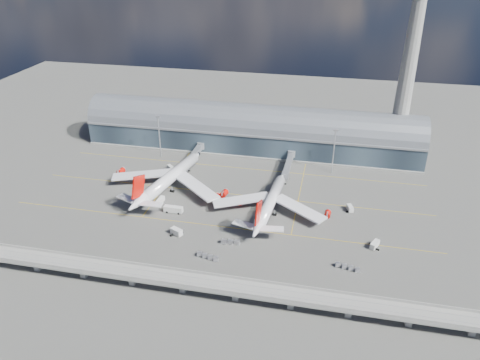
% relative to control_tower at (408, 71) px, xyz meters
% --- Properties ---
extents(ground, '(500.00, 500.00, 0.00)m').
position_rel_control_tower_xyz_m(ground, '(-85.00, -83.00, -51.64)').
color(ground, '#474744').
rests_on(ground, ground).
extents(taxi_lines, '(200.00, 80.12, 0.01)m').
position_rel_control_tower_xyz_m(taxi_lines, '(-85.00, -60.89, -51.63)').
color(taxi_lines, gold).
rests_on(taxi_lines, ground).
extents(terminal, '(200.00, 30.00, 28.00)m').
position_rel_control_tower_xyz_m(terminal, '(-85.00, -5.01, -40.30)').
color(terminal, '#1E2933').
rests_on(terminal, ground).
extents(control_tower, '(19.00, 19.00, 103.00)m').
position_rel_control_tower_xyz_m(control_tower, '(0.00, 0.00, 0.00)').
color(control_tower, gray).
rests_on(control_tower, ground).
extents(guideway, '(220.00, 8.50, 7.20)m').
position_rel_control_tower_xyz_m(guideway, '(-85.00, -138.00, -46.34)').
color(guideway, gray).
rests_on(guideway, ground).
extents(floodlight_mast_left, '(3.00, 0.70, 25.70)m').
position_rel_control_tower_xyz_m(floodlight_mast_left, '(-135.00, -28.00, -38.00)').
color(floodlight_mast_left, gray).
rests_on(floodlight_mast_left, ground).
extents(floodlight_mast_right, '(3.00, 0.70, 25.70)m').
position_rel_control_tower_xyz_m(floodlight_mast_right, '(-35.00, -28.00, -38.00)').
color(floodlight_mast_right, gray).
rests_on(floodlight_mast_right, ground).
extents(airliner_left, '(64.48, 67.89, 20.79)m').
position_rel_control_tower_xyz_m(airliner_left, '(-116.85, -65.18, -45.70)').
color(airliner_left, white).
rests_on(airliner_left, ground).
extents(airliner_right, '(57.24, 59.84, 18.97)m').
position_rel_control_tower_xyz_m(airliner_right, '(-62.21, -76.28, -46.72)').
color(airliner_right, white).
rests_on(airliner_right, ground).
extents(jet_bridge_left, '(4.40, 28.00, 7.25)m').
position_rel_control_tower_xyz_m(jet_bridge_left, '(-112.92, -29.88, -46.46)').
color(jet_bridge_left, gray).
rests_on(jet_bridge_left, ground).
extents(jet_bridge_right, '(4.40, 32.00, 7.25)m').
position_rel_control_tower_xyz_m(jet_bridge_right, '(-58.59, -31.82, -46.46)').
color(jet_bridge_right, gray).
rests_on(jet_bridge_right, ground).
extents(service_truck_0, '(2.62, 6.59, 2.68)m').
position_rel_control_tower_xyz_m(service_truck_0, '(-116.01, -79.35, -50.25)').
color(service_truck_0, silver).
rests_on(service_truck_0, ground).
extents(service_truck_1, '(6.00, 4.62, 3.16)m').
position_rel_control_tower_xyz_m(service_truck_1, '(-99.33, -103.55, -50.04)').
color(service_truck_1, silver).
rests_on(service_truck_1, ground).
extents(service_truck_2, '(9.04, 2.84, 3.28)m').
position_rel_control_tower_xyz_m(service_truck_2, '(-106.86, -86.13, -49.93)').
color(service_truck_2, silver).
rests_on(service_truck_2, ground).
extents(service_truck_3, '(4.40, 6.03, 2.73)m').
position_rel_control_tower_xyz_m(service_truck_3, '(-14.45, -94.77, -50.24)').
color(service_truck_3, silver).
rests_on(service_truck_3, ground).
extents(service_truck_4, '(3.56, 5.20, 2.76)m').
position_rel_control_tower_xyz_m(service_truck_4, '(-24.86, -67.03, -50.24)').
color(service_truck_4, silver).
rests_on(service_truck_4, ground).
extents(service_truck_5, '(5.18, 5.03, 2.53)m').
position_rel_control_tower_xyz_m(service_truck_5, '(-123.39, -43.61, -50.34)').
color(service_truck_5, silver).
rests_on(service_truck_5, ground).
extents(cargo_train_0, '(8.43, 2.90, 1.85)m').
position_rel_control_tower_xyz_m(cargo_train_0, '(-74.62, -105.03, -50.67)').
color(cargo_train_0, gray).
rests_on(cargo_train_0, ground).
extents(cargo_train_1, '(10.15, 3.93, 1.68)m').
position_rel_control_tower_xyz_m(cargo_train_1, '(-81.47, -116.84, -50.76)').
color(cargo_train_1, gray).
rests_on(cargo_train_1, ground).
extents(cargo_train_2, '(10.35, 3.90, 1.71)m').
position_rel_control_tower_xyz_m(cargo_train_2, '(-25.49, -111.92, -50.74)').
color(cargo_train_2, gray).
rests_on(cargo_train_2, ground).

